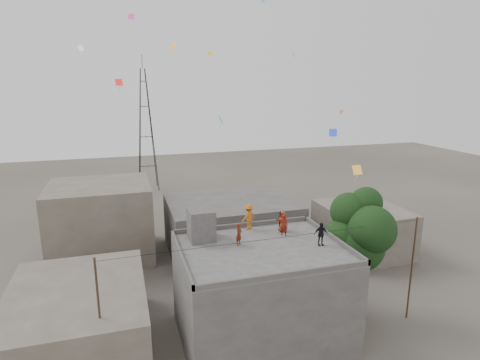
# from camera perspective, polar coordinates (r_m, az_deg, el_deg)

# --- Properties ---
(ground) EXTENTS (140.00, 140.00, 0.00)m
(ground) POSITION_cam_1_polar(r_m,az_deg,el_deg) (27.93, 2.88, -21.26)
(ground) COLOR #423D36
(ground) RESTS_ON ground
(main_building) EXTENTS (10.00, 8.00, 6.10)m
(main_building) POSITION_cam_1_polar(r_m,az_deg,el_deg) (26.30, 2.96, -15.80)
(main_building) COLOR #474543
(main_building) RESTS_ON ground
(parapet) EXTENTS (10.00, 8.00, 0.30)m
(parapet) POSITION_cam_1_polar(r_m,az_deg,el_deg) (24.89, 3.05, -9.37)
(parapet) COLOR #474543
(parapet) RESTS_ON main_building
(stair_head_box) EXTENTS (1.60, 1.80, 2.00)m
(stair_head_box) POSITION_cam_1_polar(r_m,az_deg,el_deg) (26.11, -5.55, -6.28)
(stair_head_box) COLOR #474543
(stair_head_box) RESTS_ON main_building
(neighbor_west) EXTENTS (8.00, 10.00, 4.00)m
(neighbor_west) POSITION_cam_1_polar(r_m,az_deg,el_deg) (27.53, -21.98, -17.95)
(neighbor_west) COLOR #595346
(neighbor_west) RESTS_ON ground
(neighbor_north) EXTENTS (12.00, 9.00, 5.00)m
(neighbor_north) POSITION_cam_1_polar(r_m,az_deg,el_deg) (39.24, -1.23, -6.43)
(neighbor_north) COLOR #474543
(neighbor_north) RESTS_ON ground
(neighbor_northwest) EXTENTS (9.00, 8.00, 7.00)m
(neighbor_northwest) POSITION_cam_1_polar(r_m,az_deg,el_deg) (39.59, -19.11, -5.50)
(neighbor_northwest) COLOR #595346
(neighbor_northwest) RESTS_ON ground
(neighbor_east) EXTENTS (7.00, 8.00, 4.40)m
(neighbor_east) POSITION_cam_1_polar(r_m,az_deg,el_deg) (40.76, 16.96, -6.72)
(neighbor_east) COLOR #595346
(neighbor_east) RESTS_ON ground
(tree) EXTENTS (4.90, 4.60, 9.10)m
(tree) POSITION_cam_1_polar(r_m,az_deg,el_deg) (28.61, 16.76, -7.14)
(tree) COLOR black
(tree) RESTS_ON ground
(utility_line) EXTENTS (20.12, 0.62, 7.40)m
(utility_line) POSITION_cam_1_polar(r_m,az_deg,el_deg) (25.06, 5.10, -15.40)
(utility_line) COLOR black
(utility_line) RESTS_ON ground
(transmission_tower) EXTENTS (2.97, 2.97, 20.01)m
(transmission_tower) POSITION_cam_1_polar(r_m,az_deg,el_deg) (62.02, -13.25, 6.90)
(transmission_tower) COLOR black
(transmission_tower) RESTS_ON ground
(person_red_adult) EXTENTS (0.63, 0.58, 1.46)m
(person_red_adult) POSITION_cam_1_polar(r_m,az_deg,el_deg) (26.85, 6.24, -6.35)
(person_red_adult) COLOR maroon
(person_red_adult) RESTS_ON main_building
(person_orange_child) EXTENTS (0.85, 0.80, 1.46)m
(person_orange_child) POSITION_cam_1_polar(r_m,az_deg,el_deg) (27.42, 6.10, -5.91)
(person_orange_child) COLOR #B43314
(person_orange_child) RESTS_ON main_building
(person_dark_child) EXTENTS (0.82, 0.77, 1.35)m
(person_dark_child) POSITION_cam_1_polar(r_m,az_deg,el_deg) (27.77, 5.82, -5.76)
(person_dark_child) COLOR black
(person_dark_child) RESTS_ON main_building
(person_dark_adult) EXTENTS (0.91, 0.50, 1.48)m
(person_dark_adult) POSITION_cam_1_polar(r_m,az_deg,el_deg) (25.59, 11.41, -7.55)
(person_dark_adult) COLOR black
(person_dark_adult) RESTS_ON main_building
(person_orange_adult) EXTENTS (1.33, 1.09, 1.79)m
(person_orange_adult) POSITION_cam_1_polar(r_m,az_deg,el_deg) (27.71, 1.23, -5.26)
(person_orange_adult) COLOR #C86816
(person_orange_adult) RESTS_ON main_building
(person_red_child) EXTENTS (0.60, 0.60, 1.41)m
(person_red_child) POSITION_cam_1_polar(r_m,az_deg,el_deg) (25.18, -0.16, -7.71)
(person_red_child) COLOR maroon
(person_red_child) RESTS_ON main_building
(kites) EXTENTS (20.61, 13.75, 12.96)m
(kites) POSITION_cam_1_polar(r_m,az_deg,el_deg) (28.48, 2.20, 13.34)
(kites) COLOR red
(kites) RESTS_ON ground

